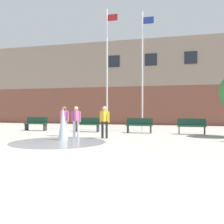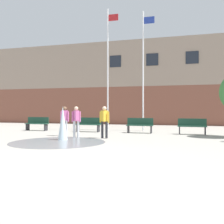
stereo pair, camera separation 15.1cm
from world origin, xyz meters
name	(u,v)px [view 1 (the left image)]	position (x,y,z in m)	size (l,w,h in m)	color
ground_plane	(73,164)	(0.00, 0.00, 0.00)	(100.00, 100.00, 0.00)	#9E998E
library_building	(154,85)	(0.00, 20.80, 3.99)	(36.00, 6.05, 7.98)	brown
splash_fountain	(62,128)	(-2.57, 4.64, 0.56)	(4.17, 4.17, 1.59)	gray
park_bench_left_of_flagpoles	(36,123)	(-6.78, 9.40, 0.48)	(1.60, 0.44, 0.91)	#28282D
park_bench_center	(88,124)	(-3.06, 9.40, 0.48)	(1.60, 0.44, 0.91)	#28282D
park_bench_under_right_flagpole	(139,125)	(0.27, 9.45, 0.48)	(1.60, 0.44, 0.91)	#28282D
park_bench_near_trashcan	(192,126)	(3.32, 9.33, 0.48)	(1.60, 0.44, 0.91)	#28282D
adult_near_bench	(76,119)	(-2.51, 6.19, 0.93)	(0.50, 0.38, 1.59)	silver
adult_in_red	(64,119)	(-3.33, 6.52, 0.93)	(0.50, 0.35, 1.59)	silver
adult_watching	(105,120)	(-0.93, 6.04, 0.93)	(0.50, 0.39, 1.59)	#28282D
flagpole_left	(107,66)	(-2.23, 11.07, 4.44)	(0.80, 0.10, 8.39)	silver
flagpole_right	(143,68)	(0.24, 11.07, 4.24)	(0.80, 0.10, 7.98)	silver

